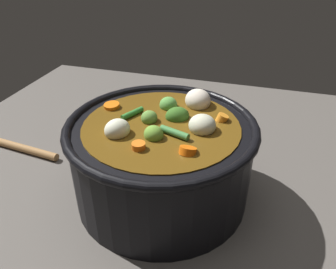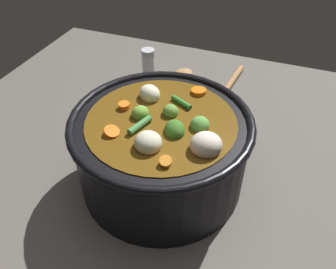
{
  "view_description": "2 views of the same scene",
  "coord_description": "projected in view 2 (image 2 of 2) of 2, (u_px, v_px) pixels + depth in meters",
  "views": [
    {
      "loc": [
        -0.14,
        0.44,
        0.41
      ],
      "look_at": [
        -0.01,
        -0.01,
        0.12
      ],
      "focal_mm": 35.55,
      "sensor_mm": 36.0,
      "label": 1
    },
    {
      "loc": [
        -0.42,
        -0.17,
        0.5
      ],
      "look_at": [
        -0.02,
        -0.02,
        0.13
      ],
      "focal_mm": 36.94,
      "sensor_mm": 36.0,
      "label": 2
    }
  ],
  "objects": [
    {
      "name": "ground_plane",
      "position": [
        162.0,
        179.0,
        0.67
      ],
      "size": [
        1.1,
        1.1,
        0.0
      ],
      "primitive_type": "plane",
      "color": "#514C47"
    },
    {
      "name": "cooking_pot",
      "position": [
        162.0,
        149.0,
        0.62
      ],
      "size": [
        0.32,
        0.32,
        0.17
      ],
      "color": "black",
      "rests_on": "ground_plane"
    },
    {
      "name": "wooden_spoon",
      "position": [
        203.0,
        81.0,
        0.93
      ],
      "size": [
        0.23,
        0.18,
        0.02
      ],
      "color": "#9F7242",
      "rests_on": "ground_plane"
    },
    {
      "name": "salt_shaker",
      "position": [
        148.0,
        64.0,
        0.93
      ],
      "size": [
        0.04,
        0.04,
        0.08
      ],
      "color": "silver",
      "rests_on": "ground_plane"
    }
  ]
}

